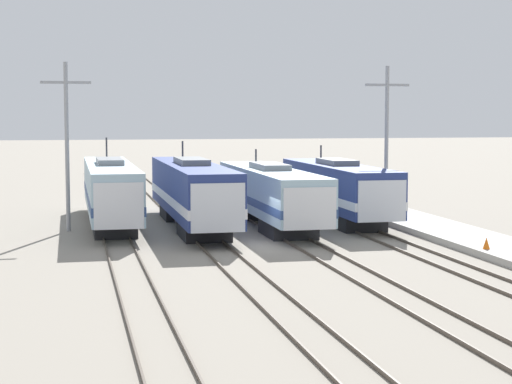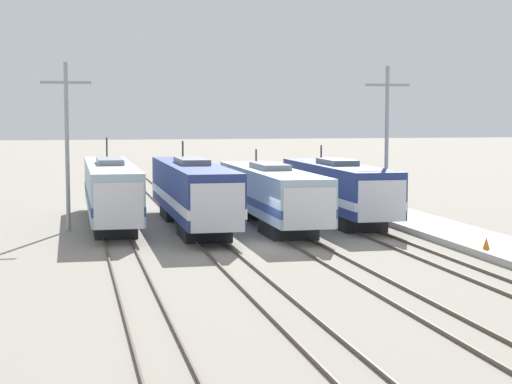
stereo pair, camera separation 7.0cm
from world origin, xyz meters
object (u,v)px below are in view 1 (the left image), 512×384
Objects in this scene: locomotive_center_left at (193,193)px; catenary_tower_left at (67,140)px; locomotive_center_right at (272,194)px; catenary_tower_right at (387,138)px; locomotive_far_left at (110,191)px; locomotive_far_right at (339,190)px; traffic_cone at (486,243)px.

catenary_tower_left reaches higher than locomotive_center_left.
locomotive_center_right is 8.49m from catenary_tower_right.
locomotive_far_left is at bearing 39.44° from catenary_tower_left.
catenary_tower_left is at bearing -177.75° from locomotive_far_right.
locomotive_center_left reaches higher than locomotive_center_right.
locomotive_center_right is 1.83× the size of catenary_tower_right.
locomotive_center_right is at bearing 120.70° from traffic_cone.
catenary_tower_right is (7.74, 0.81, 3.39)m from locomotive_center_right.
locomotive_far_left is 4.68m from catenary_tower_left.
catenary_tower_right reaches higher than locomotive_far_left.
locomotive_center_right is (4.83, -0.38, -0.17)m from locomotive_center_left.
traffic_cone is at bearing -59.30° from locomotive_center_right.
catenary_tower_left is (-12.26, 0.81, 3.39)m from locomotive_center_right.
locomotive_center_right is 31.61× the size of traffic_cone.
locomotive_center_left is at bearing -173.51° from locomotive_far_right.
locomotive_far_right is (9.66, 1.10, -0.10)m from locomotive_center_left.
locomotive_far_left is at bearing 163.08° from locomotive_center_right.
locomotive_center_right is 1.10× the size of locomotive_far_right.
locomotive_far_right is at bearing -5.76° from locomotive_far_left.
catenary_tower_left is (-17.09, -0.67, 3.33)m from locomotive_far_right.
locomotive_far_right is at bearing 167.04° from catenary_tower_right.
locomotive_center_right is 1.83× the size of catenary_tower_left.
locomotive_center_left is at bearing 133.21° from traffic_cone.
locomotive_center_left is 12.99m from catenary_tower_right.
locomotive_far_left is 23.59m from traffic_cone.
catenary_tower_right is 14.57m from traffic_cone.
locomotive_far_left reaches higher than locomotive_far_right.
locomotive_center_right is at bearing -4.47° from locomotive_center_left.
catenary_tower_right is at bearing 89.80° from traffic_cone.
catenary_tower_right reaches higher than locomotive_far_right.
catenary_tower_left is at bearing 145.39° from traffic_cone.
locomotive_far_right is (14.49, -1.46, -0.07)m from locomotive_far_left.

